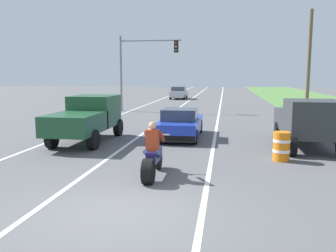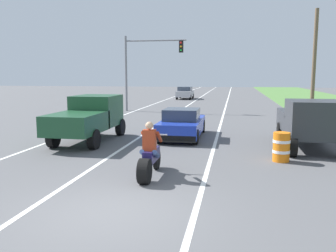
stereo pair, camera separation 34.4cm
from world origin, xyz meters
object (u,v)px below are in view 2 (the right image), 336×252
at_px(construction_barrel_nearest, 281,147).
at_px(pickup_truck_right_shoulder_dark_grey, 309,121).
at_px(pickup_truck_left_lane_dark_green, 89,116).
at_px(traffic_light_mast_near, 145,61).
at_px(sports_car_blue, 182,124).
at_px(distant_car_far_ahead, 185,93).
at_px(motorcycle_with_rider, 150,157).

bearing_deg(construction_barrel_nearest, pickup_truck_right_shoulder_dark_grey, 61.96).
height_order(pickup_truck_left_lane_dark_green, traffic_light_mast_near, traffic_light_mast_near).
height_order(sports_car_blue, traffic_light_mast_near, traffic_light_mast_near).
xyz_separation_m(pickup_truck_right_shoulder_dark_grey, distant_car_far_ahead, (-8.88, 28.31, -0.33)).
bearing_deg(traffic_light_mast_near, construction_barrel_nearest, -60.89).
bearing_deg(traffic_light_mast_near, distant_car_far_ahead, 85.46).
bearing_deg(traffic_light_mast_near, pickup_truck_right_shoulder_dark_grey, -52.52).
distance_m(motorcycle_with_rider, pickup_truck_right_shoulder_dark_grey, 7.46).
bearing_deg(pickup_truck_left_lane_dark_green, sports_car_blue, 23.35).
relative_size(pickup_truck_left_lane_dark_green, distant_car_far_ahead, 1.20).
xyz_separation_m(motorcycle_with_rider, pickup_truck_left_lane_dark_green, (-3.95, 5.03, 0.51)).
height_order(sports_car_blue, pickup_truck_right_shoulder_dark_grey, pickup_truck_right_shoulder_dark_grey).
height_order(pickup_truck_left_lane_dark_green, pickup_truck_right_shoulder_dark_grey, same).
relative_size(sports_car_blue, construction_barrel_nearest, 4.30).
height_order(motorcycle_with_rider, pickup_truck_left_lane_dark_green, pickup_truck_left_lane_dark_green).
bearing_deg(traffic_light_mast_near, sports_car_blue, -67.88).
bearing_deg(distant_car_far_ahead, motorcycle_with_rider, -83.90).
relative_size(pickup_truck_left_lane_dark_green, traffic_light_mast_near, 0.80).
relative_size(sports_car_blue, distant_car_far_ahead, 1.08).
xyz_separation_m(sports_car_blue, construction_barrel_nearest, (3.99, -4.02, -0.13)).
bearing_deg(pickup_truck_right_shoulder_dark_grey, traffic_light_mast_near, 127.48).
xyz_separation_m(motorcycle_with_rider, construction_barrel_nearest, (3.95, 2.70, -0.09)).
height_order(traffic_light_mast_near, construction_barrel_nearest, traffic_light_mast_near).
xyz_separation_m(motorcycle_with_rider, distant_car_far_ahead, (-3.59, 33.54, 0.18)).
xyz_separation_m(pickup_truck_left_lane_dark_green, traffic_light_mast_near, (-0.84, 13.35, 2.92)).
bearing_deg(sports_car_blue, construction_barrel_nearest, -45.18).
relative_size(motorcycle_with_rider, traffic_light_mast_near, 0.37).
xyz_separation_m(sports_car_blue, pickup_truck_left_lane_dark_green, (-3.91, -1.69, 0.48)).
relative_size(motorcycle_with_rider, distant_car_far_ahead, 0.55).
relative_size(pickup_truck_right_shoulder_dark_grey, distant_car_far_ahead, 1.20).
bearing_deg(sports_car_blue, distant_car_far_ahead, 97.52).
xyz_separation_m(motorcycle_with_rider, pickup_truck_right_shoulder_dark_grey, (5.30, 5.23, 0.51)).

